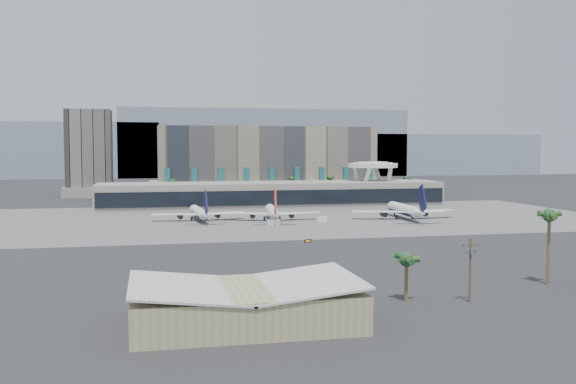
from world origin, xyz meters
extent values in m
plane|color=#232326|center=(0.00, 0.00, 0.00)|extent=(900.00, 900.00, 0.00)
cube|color=#5B5B59|center=(0.00, 55.00, 0.03)|extent=(260.00, 130.00, 0.06)
cube|color=gray|center=(-180.00, 470.00, 27.50)|extent=(260.00, 60.00, 55.00)
cube|color=gray|center=(60.00, 470.00, 35.00)|extent=(300.00, 60.00, 70.00)
cube|color=gray|center=(260.00, 470.00, 22.50)|extent=(220.00, 60.00, 45.00)
cube|color=gray|center=(10.00, 175.00, 21.00)|extent=(130.00, 22.00, 42.00)
cube|color=tan|center=(10.00, 173.00, 5.00)|extent=(140.00, 30.00, 10.00)
cube|color=#1F656C|center=(-50.00, 163.00, 9.00)|extent=(3.00, 2.00, 18.00)
cube|color=#1F656C|center=(-35.00, 163.00, 9.00)|extent=(3.00, 2.00, 18.00)
cube|color=#1F656C|center=(-20.00, 163.00, 9.00)|extent=(3.00, 2.00, 18.00)
cube|color=#1F656C|center=(-5.00, 163.00, 9.00)|extent=(3.00, 2.00, 18.00)
cube|color=#1F656C|center=(10.00, 163.00, 9.00)|extent=(3.00, 2.00, 18.00)
cube|color=#1F656C|center=(25.00, 163.00, 9.00)|extent=(3.00, 2.00, 18.00)
cube|color=#1F656C|center=(40.00, 163.00, 9.00)|extent=(3.00, 2.00, 18.00)
cube|color=#1F656C|center=(55.00, 163.00, 9.00)|extent=(3.00, 2.00, 18.00)
cube|color=#1F656C|center=(70.00, 163.00, 9.00)|extent=(3.00, 2.00, 18.00)
cube|color=black|center=(-95.00, 200.00, 26.00)|extent=(26.00, 26.00, 52.00)
cube|color=gray|center=(-95.00, 200.00, 3.00)|extent=(30.00, 30.00, 6.00)
cube|color=gray|center=(0.00, 110.00, 6.00)|extent=(170.00, 32.00, 12.00)
cube|color=black|center=(0.00, 93.80, 5.50)|extent=(168.00, 0.60, 7.00)
cube|color=black|center=(0.00, 110.00, 13.25)|extent=(170.00, 12.00, 2.50)
cylinder|color=white|center=(61.36, 122.36, 11.00)|extent=(6.98, 6.99, 21.89)
cylinder|color=white|center=(48.64, 122.36, 11.00)|extent=(6.98, 6.99, 21.89)
cylinder|color=white|center=(48.64, 109.64, 11.00)|extent=(6.98, 6.99, 21.89)
cylinder|color=white|center=(61.36, 109.64, 11.00)|extent=(6.98, 6.99, 21.89)
cylinder|color=white|center=(55.00, 116.00, 20.00)|extent=(26.00, 26.00, 2.20)
cylinder|color=white|center=(55.00, 116.00, 21.30)|extent=(16.00, 16.00, 1.20)
cylinder|color=brown|center=(-70.00, 145.00, 6.00)|extent=(0.70, 0.70, 12.00)
sphere|color=#1F4E26|center=(-70.00, 145.00, 11.70)|extent=(2.80, 2.80, 2.80)
cylinder|color=brown|center=(-48.00, 145.00, 6.00)|extent=(0.70, 0.70, 12.00)
sphere|color=#1F4E26|center=(-48.00, 145.00, 11.70)|extent=(2.80, 2.80, 2.80)
cylinder|color=brown|center=(-26.00, 145.00, 6.00)|extent=(0.70, 0.70, 12.00)
sphere|color=#1F4E26|center=(-26.00, 145.00, 11.70)|extent=(2.80, 2.80, 2.80)
cylinder|color=brown|center=(-5.00, 145.00, 6.00)|extent=(0.70, 0.70, 12.00)
sphere|color=#1F4E26|center=(-5.00, 145.00, 11.70)|extent=(2.80, 2.80, 2.80)
cylinder|color=brown|center=(18.00, 145.00, 6.00)|extent=(0.70, 0.70, 12.00)
sphere|color=#1F4E26|center=(18.00, 145.00, 11.70)|extent=(2.80, 2.80, 2.80)
cylinder|color=brown|center=(40.00, 145.00, 6.00)|extent=(0.70, 0.70, 12.00)
sphere|color=#1F4E26|center=(40.00, 145.00, 11.70)|extent=(2.80, 2.80, 2.80)
cylinder|color=brown|center=(62.00, 145.00, 6.00)|extent=(0.70, 0.70, 12.00)
sphere|color=#1F4E26|center=(62.00, 145.00, 11.70)|extent=(2.80, 2.80, 2.80)
cylinder|color=brown|center=(85.00, 145.00, 6.00)|extent=(0.70, 0.70, 12.00)
sphere|color=#1F4E26|center=(85.00, 145.00, 11.70)|extent=(2.80, 2.80, 2.80)
cube|color=tan|center=(-45.00, -102.00, 3.00)|extent=(36.00, 22.00, 6.00)
cube|color=silver|center=(-54.00, -102.00, 6.40)|extent=(18.65, 22.60, 2.30)
cube|color=silver|center=(-36.00, -102.00, 6.40)|extent=(18.65, 22.60, 2.30)
cylinder|color=#4C3826|center=(-2.00, -96.00, 6.00)|extent=(0.44, 0.44, 12.00)
cube|color=#4C3826|center=(-2.00, -96.00, 10.60)|extent=(3.20, 0.22, 0.22)
cylinder|color=slate|center=(-2.90, -96.35, 9.60)|extent=(0.56, 0.56, 0.90)
cylinder|color=slate|center=(-2.00, -96.35, 9.60)|extent=(0.56, 0.56, 0.90)
cylinder|color=slate|center=(-1.10, -96.35, 9.60)|extent=(0.56, 0.56, 0.90)
cylinder|color=black|center=(-3.40, -96.00, 10.85)|extent=(0.12, 0.12, 0.30)
cylinder|color=black|center=(-0.60, -96.00, 10.85)|extent=(0.12, 0.12, 0.30)
cylinder|color=white|center=(-40.79, 53.39, 3.38)|extent=(5.62, 25.79, 3.75)
cylinder|color=#101238|center=(-40.79, 53.39, 3.24)|extent=(5.51, 25.28, 3.68)
cone|color=white|center=(-41.87, 68.02, 3.38)|extent=(4.05, 4.48, 3.75)
cone|color=white|center=(-39.57, 36.89, 3.66)|extent=(4.36, 8.69, 3.75)
cube|color=white|center=(-51.01, 51.70, 2.81)|extent=(17.23, 6.00, 0.33)
cube|color=white|center=(-30.43, 53.22, 2.81)|extent=(17.26, 8.32, 0.33)
cylinder|color=black|center=(-48.24, 52.38, 1.88)|extent=(2.33, 3.89, 2.06)
cylinder|color=black|center=(-33.27, 53.48, 1.88)|extent=(2.33, 3.89, 2.06)
cube|color=#101238|center=(-39.47, 35.49, 8.53)|extent=(1.09, 8.53, 9.87)
cube|color=white|center=(-43.71, 35.65, 4.13)|extent=(7.62, 2.55, 0.23)
cube|color=white|center=(-35.30, 36.27, 4.13)|extent=(7.77, 3.60, 0.23)
cylinder|color=black|center=(-41.52, 63.35, 0.75)|extent=(0.47, 0.47, 1.50)
cylinder|color=black|center=(-43.71, 52.24, 0.75)|extent=(0.66, 0.66, 1.50)
cylinder|color=black|center=(-37.73, 52.68, 0.75)|extent=(0.66, 0.66, 1.50)
cylinder|color=white|center=(-11.94, 48.11, 3.51)|extent=(7.06, 26.85, 3.90)
cylinder|color=#101238|center=(-11.94, 48.11, 3.36)|extent=(6.91, 26.31, 3.82)
cone|color=white|center=(-10.11, 63.23, 3.51)|extent=(4.39, 4.82, 3.90)
cone|color=white|center=(-14.00, 31.05, 3.80)|extent=(4.92, 9.17, 3.90)
cube|color=white|center=(-22.69, 48.42, 2.92)|extent=(17.85, 9.36, 0.34)
cube|color=white|center=(-1.42, 45.85, 2.92)|extent=(17.81, 5.44, 0.34)
cylinder|color=black|center=(-19.73, 48.56, 1.95)|extent=(2.59, 4.13, 2.14)
cylinder|color=black|center=(-4.26, 46.69, 1.95)|extent=(2.59, 4.13, 2.14)
cube|color=red|center=(-14.17, 29.60, 8.86)|extent=(1.54, 8.84, 10.26)
cube|color=white|center=(-18.47, 30.60, 4.29)|extent=(8.08, 4.07, 0.24)
cube|color=white|center=(-9.76, 29.55, 4.29)|extent=(7.83, 2.29, 0.24)
cylinder|color=black|center=(-10.70, 58.40, 0.78)|extent=(0.49, 0.49, 1.56)
cylinder|color=black|center=(-15.15, 47.51, 0.78)|extent=(0.68, 0.68, 1.56)
cylinder|color=black|center=(-8.96, 46.77, 0.78)|extent=(0.68, 0.68, 1.56)
cylinder|color=white|center=(41.83, 41.92, 3.85)|extent=(5.91, 29.39, 4.28)
cylinder|color=#101238|center=(41.83, 41.92, 3.69)|extent=(5.79, 28.80, 4.20)
cone|color=white|center=(42.77, 58.64, 3.85)|extent=(4.54, 5.05, 4.28)
cone|color=white|center=(40.78, 23.07, 4.17)|extent=(4.81, 9.86, 4.28)
cube|color=white|center=(30.02, 41.51, 3.21)|extent=(19.71, 9.19, 0.37)
cube|color=white|center=(53.53, 40.19, 3.21)|extent=(19.69, 7.18, 0.37)
cylinder|color=black|center=(33.25, 41.87, 2.14)|extent=(2.59, 4.41, 2.35)
cylinder|color=black|center=(50.35, 40.91, 2.14)|extent=(2.59, 4.41, 2.35)
cube|color=#101238|center=(40.69, 21.47, 9.74)|extent=(1.08, 9.73, 11.27)
cube|color=white|center=(35.91, 22.27, 4.71)|extent=(8.86, 3.97, 0.27)
cube|color=white|center=(45.53, 21.73, 4.71)|extent=(8.73, 3.06, 0.27)
cylinder|color=black|center=(42.47, 53.29, 0.86)|extent=(0.54, 0.54, 1.71)
cylinder|color=black|center=(38.35, 41.05, 0.86)|extent=(0.75, 0.75, 1.71)
cylinder|color=black|center=(45.19, 40.66, 0.86)|extent=(0.75, 0.75, 1.71)
cube|color=silver|center=(-14.62, 29.82, 1.15)|extent=(5.21, 4.00, 2.29)
cube|color=white|center=(5.76, 37.34, 0.98)|extent=(4.27, 3.18, 1.96)
cube|color=black|center=(-12.94, -15.70, 0.52)|extent=(2.27, 1.04, 1.04)
cube|color=gold|center=(-12.94, -15.89, 0.52)|extent=(1.59, 0.59, 0.63)
cylinder|color=black|center=(-13.78, -15.70, 0.31)|extent=(0.13, 0.13, 0.63)
cylinder|color=black|center=(-12.11, -15.70, 0.31)|extent=(0.13, 0.13, 0.63)
cylinder|color=brown|center=(-13.23, -92.70, 4.10)|extent=(0.70, 0.70, 8.20)
sphere|color=#1F4E26|center=(-13.23, -92.70, 7.90)|extent=(2.80, 2.80, 2.80)
cylinder|color=brown|center=(21.64, -85.17, 7.45)|extent=(0.70, 0.70, 14.89)
sphere|color=#1F4E26|center=(21.64, -85.17, 14.59)|extent=(2.80, 2.80, 2.80)
camera|label=1|loc=(-59.87, -203.60, 28.32)|focal=40.00mm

